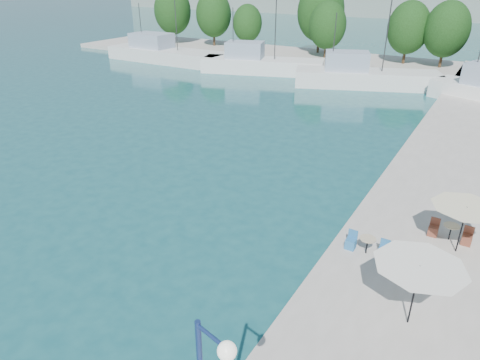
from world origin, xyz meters
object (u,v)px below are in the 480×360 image
Objects in this scene: trawler_01 at (165,54)px; umbrella_cream at (466,212)px; trawler_02 at (259,64)px; umbrella_white at (419,272)px; trawler_03 at (363,77)px.

umbrella_cream is (42.36, -30.51, 1.48)m from trawler_01.
umbrella_cream is at bearing -67.19° from trawler_02.
trawler_02 reaches higher than umbrella_cream.
trawler_01 is at bearing 139.07° from umbrella_white.
trawler_02 is at bearing 155.98° from trawler_03.
trawler_02 is 44.65m from umbrella_white.
umbrella_white is at bearing -92.42° from trawler_03.
trawler_02 is at bearing 1.20° from trawler_01.
umbrella_cream is (13.32, -30.21, 1.47)m from trawler_03.
umbrella_white reaches higher than umbrella_cream.
trawler_02 is at bearing 131.17° from umbrella_cream.
umbrella_white is 5.54m from umbrella_cream.
trawler_01 is 29.04m from trawler_03.
trawler_03 is at bearing -0.35° from trawler_01.
trawler_03 is 33.05m from umbrella_cream.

